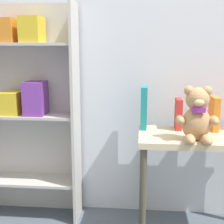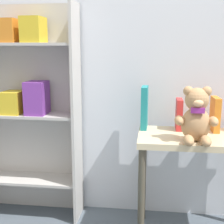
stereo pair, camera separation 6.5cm
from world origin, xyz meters
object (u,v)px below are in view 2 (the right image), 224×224
at_px(bookshelf_side, 28,102).
at_px(teddy_bear, 196,117).
at_px(book_standing_red, 179,114).
at_px(display_table, 198,153).
at_px(book_standing_teal, 144,108).
at_px(book_standing_orange, 215,114).

distance_m(bookshelf_side, teddy_bear, 1.11).
distance_m(teddy_bear, book_standing_red, 0.26).
height_order(display_table, book_standing_teal, book_standing_teal).
relative_size(bookshelf_side, teddy_bear, 4.74).
height_order(teddy_bear, book_standing_teal, teddy_bear).
relative_size(display_table, book_standing_orange, 3.36).
xyz_separation_m(teddy_bear, book_standing_red, (-0.07, 0.25, -0.04)).
bearing_deg(bookshelf_side, teddy_bear, -15.43).
relative_size(bookshelf_side, book_standing_orange, 6.85).
bearing_deg(bookshelf_side, display_table, -8.91).
bearing_deg(book_standing_teal, teddy_bear, -39.27).
bearing_deg(book_standing_orange, display_table, -133.80).
bearing_deg(display_table, book_standing_orange, 47.93).
relative_size(display_table, teddy_bear, 2.33).
bearing_deg(teddy_bear, book_standing_red, 105.69).
xyz_separation_m(bookshelf_side, book_standing_teal, (0.79, -0.05, -0.01)).
bearing_deg(book_standing_red, book_standing_orange, -2.06).
bearing_deg(display_table, book_standing_teal, 158.42).
bearing_deg(book_standing_teal, book_standing_red, 2.07).
relative_size(teddy_bear, book_standing_red, 1.57).
bearing_deg(book_standing_red, bookshelf_side, 177.86).
height_order(book_standing_teal, book_standing_red, book_standing_teal).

